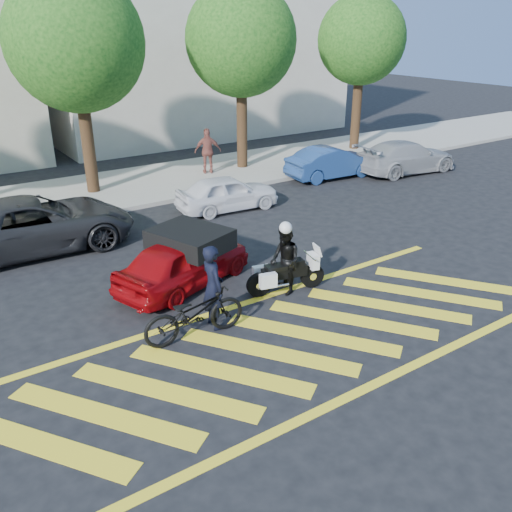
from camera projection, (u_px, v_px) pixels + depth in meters
ground at (293, 342)px, 10.87m from camera, size 90.00×90.00×0.00m
sidewalk at (94, 193)px, 19.95m from camera, size 60.00×5.00×0.15m
crosswalk at (291, 343)px, 10.85m from camera, size 12.33×4.00×0.01m
building_right at (190, 28)px, 29.21m from camera, size 16.00×8.00×11.00m
tree_center at (79, 47)px, 18.05m from camera, size 4.60×4.60×7.56m
tree_right at (243, 44)px, 21.40m from camera, size 4.40×4.40×7.41m
tree_far_right at (362, 43)px, 24.77m from camera, size 4.00×4.00×7.10m
officer_bike at (213, 287)px, 11.10m from camera, size 0.49×0.70×1.83m
bicycle at (194, 313)px, 10.81m from camera, size 2.19×0.88×1.13m
police_motorcycle at (285, 274)px, 12.70m from camera, size 1.94×0.83×0.86m
officer_moto at (285, 260)px, 12.55m from camera, size 0.78×0.91×1.63m
red_convertible at (184, 262)px, 12.96m from camera, size 3.95×2.62×1.25m
parked_mid_left at (33, 224)px, 14.92m from camera, size 5.53×2.72×1.51m
parked_mid_right at (227, 193)px, 18.19m from camera, size 3.60×1.71×1.19m
parked_right at (332, 162)px, 21.89m from camera, size 3.94×1.64×1.27m
parked_far_right at (406, 157)px, 22.65m from camera, size 4.73×2.30×1.32m
pedestrian_right at (208, 151)px, 21.89m from camera, size 1.15×0.83×1.81m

